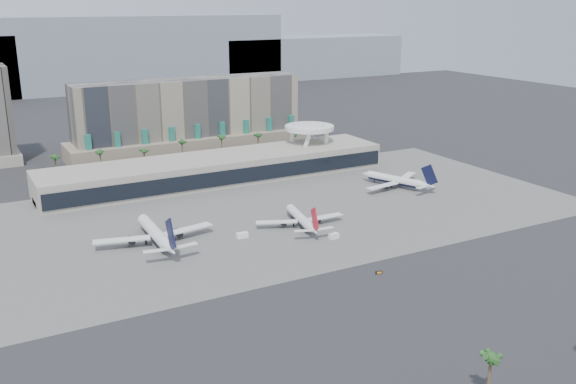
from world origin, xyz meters
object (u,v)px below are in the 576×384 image
airliner_left (156,233)px  airliner_right (396,180)px  taxiway_sign (379,272)px  service_vehicle_a (242,235)px  service_vehicle_b (334,236)px  airliner_centre (301,219)px

airliner_left → airliner_right: size_ratio=1.19×
airliner_right → taxiway_sign: bearing=-151.9°
service_vehicle_a → service_vehicle_b: 33.92m
airliner_left → taxiway_sign: bearing=-46.3°
service_vehicle_a → taxiway_sign: service_vehicle_a is taller
service_vehicle_b → taxiway_sign: size_ratio=1.65×
airliner_centre → airliner_right: airliner_right is taller
taxiway_sign → airliner_right: bearing=66.2°
airliner_right → service_vehicle_a: bearing=174.9°
airliner_left → service_vehicle_a: size_ratio=10.88×
service_vehicle_b → airliner_left: bearing=144.3°
service_vehicle_a → airliner_left: bearing=169.2°
airliner_right → service_vehicle_b: bearing=-166.3°
airliner_left → airliner_centre: size_ratio=1.25×
service_vehicle_a → service_vehicle_b: bearing=-22.7°
airliner_centre → service_vehicle_b: size_ratio=9.71×
airliner_right → taxiway_sign: (-66.64, -77.28, -3.01)m
airliner_centre → taxiway_sign: 51.39m
airliner_right → service_vehicle_b: 75.82m
airliner_right → service_vehicle_a: 95.44m
airliner_centre → service_vehicle_b: (4.09, -17.31, -2.24)m
airliner_right → airliner_centre: bearing=-179.8°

